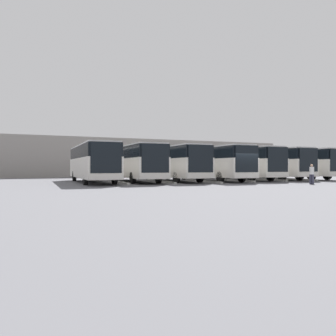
{
  "coord_description": "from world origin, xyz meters",
  "views": [
    {
      "loc": [
        17.01,
        22.83,
        1.41
      ],
      "look_at": [
        4.36,
        -6.09,
        1.29
      ],
      "focal_mm": 35.0,
      "sensor_mm": 36.0,
      "label": 1
    }
  ],
  "objects_px": {
    "bus_4": "(172,162)",
    "bus_3": "(210,162)",
    "bus_6": "(92,162)",
    "bus_5": "(133,162)",
    "bus_0": "(293,163)",
    "bus_2": "(239,163)",
    "bus_1": "(266,163)",
    "pedestrian": "(312,173)"
  },
  "relations": [
    {
      "from": "bus_4",
      "to": "bus_5",
      "type": "distance_m",
      "value": 3.86
    },
    {
      "from": "bus_0",
      "to": "bus_1",
      "type": "distance_m",
      "value": 3.86
    },
    {
      "from": "bus_5",
      "to": "bus_6",
      "type": "distance_m",
      "value": 3.86
    },
    {
      "from": "bus_4",
      "to": "bus_3",
      "type": "bearing_deg",
      "value": 168.14
    },
    {
      "from": "bus_4",
      "to": "bus_0",
      "type": "bearing_deg",
      "value": -179.59
    },
    {
      "from": "bus_0",
      "to": "bus_6",
      "type": "bearing_deg",
      "value": 0.8
    },
    {
      "from": "bus_2",
      "to": "bus_1",
      "type": "bearing_deg",
      "value": -176.38
    },
    {
      "from": "bus_1",
      "to": "pedestrian",
      "type": "xyz_separation_m",
      "value": [
        3.47,
        9.51,
        -0.98
      ]
    },
    {
      "from": "bus_6",
      "to": "bus_2",
      "type": "bearing_deg",
      "value": -179.64
    },
    {
      "from": "bus_2",
      "to": "bus_5",
      "type": "bearing_deg",
      "value": -1.19
    },
    {
      "from": "bus_2",
      "to": "pedestrian",
      "type": "bearing_deg",
      "value": 93.7
    },
    {
      "from": "bus_1",
      "to": "bus_4",
      "type": "height_order",
      "value": "same"
    },
    {
      "from": "bus_6",
      "to": "bus_4",
      "type": "bearing_deg",
      "value": -178.42
    },
    {
      "from": "bus_3",
      "to": "bus_4",
      "type": "relative_size",
      "value": 1.0
    },
    {
      "from": "bus_5",
      "to": "bus_3",
      "type": "bearing_deg",
      "value": 173.08
    },
    {
      "from": "bus_0",
      "to": "bus_3",
      "type": "bearing_deg",
      "value": 4.57
    },
    {
      "from": "bus_2",
      "to": "pedestrian",
      "type": "relative_size",
      "value": 7.61
    },
    {
      "from": "bus_1",
      "to": "bus_5",
      "type": "relative_size",
      "value": 1.0
    },
    {
      "from": "bus_2",
      "to": "bus_3",
      "type": "xyz_separation_m",
      "value": [
        3.85,
        0.61,
        0.0
      ]
    },
    {
      "from": "bus_0",
      "to": "bus_2",
      "type": "relative_size",
      "value": 1.0
    },
    {
      "from": "bus_4",
      "to": "bus_5",
      "type": "height_order",
      "value": "same"
    },
    {
      "from": "bus_0",
      "to": "bus_3",
      "type": "relative_size",
      "value": 1.0
    },
    {
      "from": "bus_4",
      "to": "bus_6",
      "type": "relative_size",
      "value": 1.0
    },
    {
      "from": "bus_0",
      "to": "bus_2",
      "type": "height_order",
      "value": "same"
    },
    {
      "from": "bus_4",
      "to": "bus_6",
      "type": "height_order",
      "value": "same"
    },
    {
      "from": "bus_2",
      "to": "bus_6",
      "type": "height_order",
      "value": "same"
    },
    {
      "from": "bus_4",
      "to": "pedestrian",
      "type": "xyz_separation_m",
      "value": [
        -8.09,
        9.65,
        -0.98
      ]
    },
    {
      "from": "bus_2",
      "to": "bus_4",
      "type": "relative_size",
      "value": 1.0
    },
    {
      "from": "bus_4",
      "to": "pedestrian",
      "type": "relative_size",
      "value": 7.61
    },
    {
      "from": "bus_1",
      "to": "bus_3",
      "type": "height_order",
      "value": "same"
    },
    {
      "from": "bus_4",
      "to": "pedestrian",
      "type": "bearing_deg",
      "value": 131.33
    },
    {
      "from": "bus_5",
      "to": "pedestrian",
      "type": "distance_m",
      "value": 15.53
    },
    {
      "from": "bus_3",
      "to": "pedestrian",
      "type": "xyz_separation_m",
      "value": [
        -4.24,
        8.75,
        -0.98
      ]
    },
    {
      "from": "bus_3",
      "to": "bus_6",
      "type": "xyz_separation_m",
      "value": [
        11.56,
        -0.88,
        0.0
      ]
    },
    {
      "from": "bus_0",
      "to": "bus_2",
      "type": "bearing_deg",
      "value": 1.68
    },
    {
      "from": "bus_0",
      "to": "bus_4",
      "type": "distance_m",
      "value": 15.42
    },
    {
      "from": "bus_1",
      "to": "bus_5",
      "type": "height_order",
      "value": "same"
    },
    {
      "from": "pedestrian",
      "to": "bus_6",
      "type": "bearing_deg",
      "value": 40.94
    },
    {
      "from": "bus_6",
      "to": "bus_5",
      "type": "bearing_deg",
      "value": -174.99
    },
    {
      "from": "bus_3",
      "to": "bus_6",
      "type": "bearing_deg",
      "value": -2.97
    },
    {
      "from": "bus_3",
      "to": "bus_4",
      "type": "height_order",
      "value": "same"
    },
    {
      "from": "bus_1",
      "to": "bus_6",
      "type": "height_order",
      "value": "same"
    }
  ]
}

